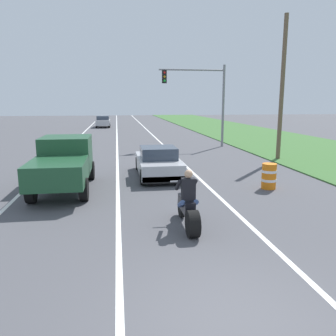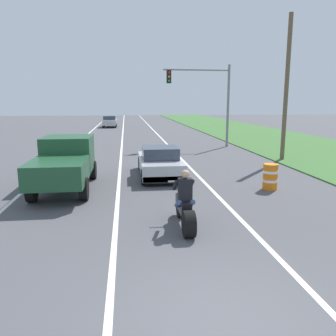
{
  "view_description": "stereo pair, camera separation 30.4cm",
  "coord_description": "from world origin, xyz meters",
  "px_view_note": "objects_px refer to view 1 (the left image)",
  "views": [
    {
      "loc": [
        -1.76,
        -4.49,
        3.38
      ],
      "look_at": [
        0.03,
        7.52,
        1.0
      ],
      "focal_mm": 36.45,
      "sensor_mm": 36.0,
      "label": 1
    },
    {
      "loc": [
        -1.46,
        -4.53,
        3.38
      ],
      "look_at": [
        0.03,
        7.52,
        1.0
      ],
      "focal_mm": 36.45,
      "sensor_mm": 36.0,
      "label": 2
    }
  ],
  "objects_px": {
    "sports_car_silver": "(158,163)",
    "construction_barrel_nearest": "(269,176)",
    "motorcycle_with_rider": "(188,207)",
    "traffic_light_mast_near": "(203,92)",
    "distant_car_far_ahead": "(103,121)",
    "pickup_truck_left_lane_dark_green": "(64,162)"
  },
  "relations": [
    {
      "from": "construction_barrel_nearest",
      "to": "motorcycle_with_rider",
      "type": "bearing_deg",
      "value": -137.06
    },
    {
      "from": "sports_car_silver",
      "to": "construction_barrel_nearest",
      "type": "xyz_separation_m",
      "value": [
        4.03,
        -2.9,
        -0.13
      ]
    },
    {
      "from": "pickup_truck_left_lane_dark_green",
      "to": "distant_car_far_ahead",
      "type": "relative_size",
      "value": 1.2
    },
    {
      "from": "pickup_truck_left_lane_dark_green",
      "to": "construction_barrel_nearest",
      "type": "relative_size",
      "value": 4.8
    },
    {
      "from": "pickup_truck_left_lane_dark_green",
      "to": "traffic_light_mast_near",
      "type": "xyz_separation_m",
      "value": [
        8.41,
        11.65,
        2.91
      ]
    },
    {
      "from": "sports_car_silver",
      "to": "construction_barrel_nearest",
      "type": "bearing_deg",
      "value": -35.74
    },
    {
      "from": "motorcycle_with_rider",
      "to": "distant_car_far_ahead",
      "type": "distance_m",
      "value": 37.64
    },
    {
      "from": "distant_car_far_ahead",
      "to": "traffic_light_mast_near",
      "type": "bearing_deg",
      "value": -68.89
    },
    {
      "from": "pickup_truck_left_lane_dark_green",
      "to": "distant_car_far_ahead",
      "type": "xyz_separation_m",
      "value": [
        0.26,
        32.76,
        -0.33
      ]
    },
    {
      "from": "motorcycle_with_rider",
      "to": "traffic_light_mast_near",
      "type": "bearing_deg",
      "value": 74.53
    },
    {
      "from": "motorcycle_with_rider",
      "to": "construction_barrel_nearest",
      "type": "distance_m",
      "value": 5.48
    },
    {
      "from": "pickup_truck_left_lane_dark_green",
      "to": "traffic_light_mast_near",
      "type": "distance_m",
      "value": 14.66
    },
    {
      "from": "motorcycle_with_rider",
      "to": "traffic_light_mast_near",
      "type": "relative_size",
      "value": 0.37
    },
    {
      "from": "sports_car_silver",
      "to": "pickup_truck_left_lane_dark_green",
      "type": "distance_m",
      "value": 4.35
    },
    {
      "from": "motorcycle_with_rider",
      "to": "pickup_truck_left_lane_dark_green",
      "type": "height_order",
      "value": "pickup_truck_left_lane_dark_green"
    },
    {
      "from": "sports_car_silver",
      "to": "traffic_light_mast_near",
      "type": "xyz_separation_m",
      "value": [
        4.54,
        9.73,
        3.39
      ]
    },
    {
      "from": "pickup_truck_left_lane_dark_green",
      "to": "traffic_light_mast_near",
      "type": "bearing_deg",
      "value": 54.19
    },
    {
      "from": "sports_car_silver",
      "to": "pickup_truck_left_lane_dark_green",
      "type": "relative_size",
      "value": 0.9
    },
    {
      "from": "traffic_light_mast_near",
      "to": "distant_car_far_ahead",
      "type": "xyz_separation_m",
      "value": [
        -8.15,
        21.11,
        -3.25
      ]
    },
    {
      "from": "traffic_light_mast_near",
      "to": "construction_barrel_nearest",
      "type": "height_order",
      "value": "traffic_light_mast_near"
    },
    {
      "from": "sports_car_silver",
      "to": "distant_car_far_ahead",
      "type": "xyz_separation_m",
      "value": [
        -3.61,
        30.84,
        0.14
      ]
    },
    {
      "from": "motorcycle_with_rider",
      "to": "traffic_light_mast_near",
      "type": "distance_m",
      "value": 17.32
    }
  ]
}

